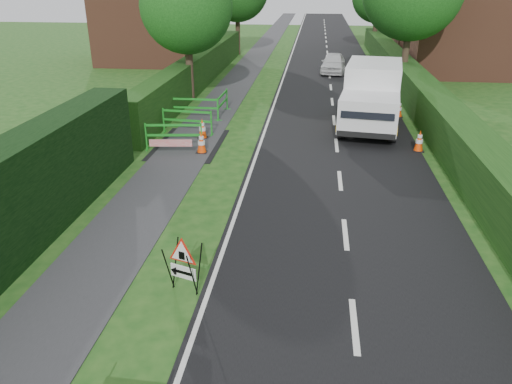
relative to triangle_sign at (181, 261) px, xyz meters
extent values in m
plane|color=#174714|center=(0.87, -1.70, -0.72)|extent=(120.00, 120.00, 0.00)
cube|color=black|center=(3.37, 33.30, -0.71)|extent=(6.00, 90.00, 0.02)
cube|color=#2D2D30|center=(-2.13, 33.30, -0.71)|extent=(2.00, 90.00, 0.02)
cube|color=#14380F|center=(-4.13, 20.30, -0.72)|extent=(1.00, 24.00, 1.80)
cube|color=#14380F|center=(7.37, 14.30, -0.72)|extent=(1.20, 50.00, 1.50)
cube|color=brown|center=(-9.13, 28.30, 2.03)|extent=(7.00, 7.00, 5.50)
cube|color=brown|center=(11.87, 26.30, 2.03)|extent=(7.00, 7.00, 5.50)
cube|color=brown|center=(12.87, 40.30, 2.03)|extent=(7.00, 7.00, 5.50)
cylinder|color=#2D2116|center=(-3.73, 16.30, 0.59)|extent=(0.36, 0.36, 2.62)
sphere|color=#123E10|center=(-3.73, 16.30, 3.78)|extent=(4.40, 4.40, 4.40)
cylinder|color=#2D2116|center=(7.27, 20.30, 0.77)|extent=(0.36, 0.36, 2.97)
cylinder|color=#2D2116|center=(-3.73, 32.30, 0.68)|extent=(0.36, 0.36, 2.80)
cylinder|color=#2D2116|center=(7.27, 36.30, 0.51)|extent=(0.36, 0.36, 2.45)
cylinder|color=black|center=(-0.27, -0.03, -0.18)|extent=(0.13, 0.31, 1.03)
cylinder|color=black|center=(-0.18, 0.22, -0.18)|extent=(0.13, 0.31, 1.03)
cylinder|color=black|center=(0.26, -0.21, -0.18)|extent=(0.13, 0.31, 1.03)
cylinder|color=black|center=(0.34, 0.04, -0.18)|extent=(0.13, 0.31, 1.03)
cube|color=white|center=(0.03, -0.01, -0.25)|extent=(0.55, 0.20, 0.28)
cube|color=black|center=(0.03, -0.03, -0.25)|extent=(0.39, 0.14, 0.07)
cone|color=black|center=(-0.18, 0.05, -0.25)|extent=(0.18, 0.20, 0.17)
cube|color=black|center=(0.03, -0.03, 0.14)|extent=(0.13, 0.05, 0.17)
cube|color=silver|center=(4.90, 13.27, 0.77)|extent=(2.62, 3.74, 2.08)
cube|color=silver|center=(4.53, 10.66, 0.37)|extent=(2.45, 2.52, 1.27)
cube|color=black|center=(4.38, 9.59, 0.68)|extent=(1.91, 0.51, 0.58)
cube|color=yellow|center=(3.68, 12.42, -0.05)|extent=(0.76, 5.29, 0.26)
cube|color=yellow|center=(5.84, 12.12, -0.05)|extent=(0.76, 5.29, 0.26)
cube|color=black|center=(4.38, 9.60, -0.20)|extent=(2.11, 0.42, 0.22)
cylinder|color=black|center=(3.56, 10.74, -0.29)|extent=(0.38, 0.89, 0.86)
cylinder|color=black|center=(5.48, 10.47, -0.29)|extent=(0.38, 0.89, 0.86)
cylinder|color=black|center=(4.04, 14.18, -0.29)|extent=(0.38, 0.89, 0.86)
cylinder|color=black|center=(5.97, 13.91, -0.29)|extent=(0.38, 0.89, 0.86)
cube|color=black|center=(6.28, 9.50, -0.70)|extent=(0.38, 0.38, 0.04)
cone|color=#FF4408|center=(6.28, 9.50, -0.30)|extent=(0.32, 0.32, 0.75)
cylinder|color=white|center=(6.28, 9.50, -0.34)|extent=(0.25, 0.25, 0.14)
cylinder|color=white|center=(6.28, 9.50, -0.15)|extent=(0.17, 0.17, 0.10)
cube|color=black|center=(5.57, 11.90, -0.70)|extent=(0.38, 0.38, 0.04)
cone|color=#FF4408|center=(5.57, 11.90, -0.30)|extent=(0.32, 0.32, 0.75)
cylinder|color=white|center=(5.57, 11.90, -0.34)|extent=(0.25, 0.25, 0.14)
cylinder|color=white|center=(5.57, 11.90, -0.15)|extent=(0.17, 0.17, 0.10)
cube|color=black|center=(6.23, 14.25, -0.70)|extent=(0.38, 0.38, 0.04)
cone|color=#FF4408|center=(6.23, 14.25, -0.30)|extent=(0.32, 0.32, 0.75)
cylinder|color=white|center=(6.23, 14.25, -0.34)|extent=(0.25, 0.25, 0.14)
cylinder|color=white|center=(6.23, 14.25, -0.15)|extent=(0.17, 0.17, 0.10)
cube|color=black|center=(-1.46, 8.42, -0.70)|extent=(0.38, 0.38, 0.04)
cone|color=#FF4408|center=(-1.46, 8.42, -0.30)|extent=(0.32, 0.32, 0.75)
cylinder|color=white|center=(-1.46, 8.42, -0.34)|extent=(0.25, 0.25, 0.14)
cylinder|color=white|center=(-1.46, 8.42, -0.15)|extent=(0.17, 0.17, 0.10)
cube|color=black|center=(-1.80, 10.13, -0.70)|extent=(0.38, 0.38, 0.04)
cone|color=#FF4408|center=(-1.80, 10.13, -0.30)|extent=(0.32, 0.32, 0.75)
cylinder|color=white|center=(-1.80, 10.13, -0.34)|extent=(0.25, 0.25, 0.14)
cylinder|color=white|center=(-1.80, 10.13, -0.15)|extent=(0.17, 0.17, 0.10)
cube|color=#18881E|center=(-3.52, 8.53, -0.22)|extent=(0.06, 0.06, 1.00)
cube|color=#18881E|center=(-1.53, 8.78, -0.22)|extent=(0.06, 0.06, 1.00)
cube|color=#18881E|center=(-2.53, 8.66, 0.20)|extent=(1.99, 0.30, 0.08)
cube|color=#18881E|center=(-2.53, 8.66, -0.17)|extent=(1.99, 0.30, 0.08)
cube|color=#18881E|center=(-3.52, 8.53, -0.70)|extent=(0.10, 0.35, 0.04)
cube|color=#18881E|center=(-1.53, 8.78, -0.70)|extent=(0.10, 0.35, 0.04)
cube|color=#18881E|center=(-3.51, 10.72, -0.22)|extent=(0.05, 0.05, 1.00)
cube|color=#18881E|center=(-1.52, 10.52, -0.22)|extent=(0.05, 0.05, 1.00)
cube|color=#18881E|center=(-2.51, 10.62, 0.20)|extent=(1.99, 0.25, 0.08)
cube|color=#18881E|center=(-2.51, 10.62, -0.17)|extent=(1.99, 0.25, 0.08)
cube|color=#18881E|center=(-3.51, 10.72, -0.70)|extent=(0.10, 0.35, 0.04)
cube|color=#18881E|center=(-1.52, 10.52, -0.70)|extent=(0.10, 0.35, 0.04)
cube|color=#18881E|center=(-3.66, 12.71, -0.22)|extent=(0.05, 0.05, 1.00)
cube|color=#18881E|center=(-1.66, 12.69, -0.22)|extent=(0.05, 0.05, 1.00)
cube|color=#18881E|center=(-2.66, 12.70, 0.20)|extent=(2.00, 0.07, 0.08)
cube|color=#18881E|center=(-2.66, 12.70, -0.17)|extent=(2.00, 0.07, 0.08)
cube|color=#18881E|center=(-3.66, 12.71, -0.70)|extent=(0.06, 0.35, 0.04)
cube|color=#18881E|center=(-1.66, 12.69, -0.70)|extent=(0.06, 0.35, 0.04)
cube|color=#18881E|center=(-1.67, 12.68, -0.22)|extent=(0.05, 0.05, 1.00)
cube|color=#18881E|center=(-1.61, 14.68, -0.22)|extent=(0.05, 0.05, 1.00)
cube|color=#18881E|center=(-1.64, 13.68, 0.20)|extent=(0.11, 2.00, 0.08)
cube|color=#18881E|center=(-1.64, 13.68, -0.17)|extent=(0.11, 2.00, 0.08)
cube|color=#18881E|center=(-1.67, 12.68, -0.70)|extent=(0.35, 0.07, 0.04)
cube|color=#18881E|center=(-1.61, 14.68, -0.70)|extent=(0.35, 0.07, 0.04)
cube|color=red|center=(-2.48, 8.05, -0.72)|extent=(1.50, 0.20, 0.25)
imported|color=silver|center=(3.59, 25.04, -0.10)|extent=(1.76, 3.75, 1.24)
camera|label=1|loc=(2.44, -8.19, 5.16)|focal=35.00mm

